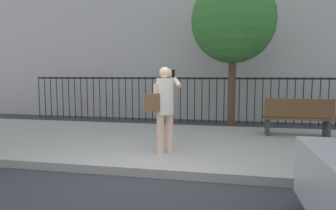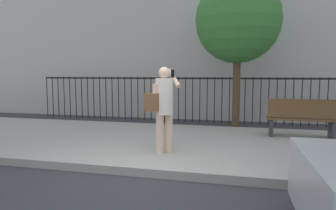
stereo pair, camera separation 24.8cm
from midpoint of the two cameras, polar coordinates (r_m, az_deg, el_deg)
ground_plane at (r=5.10m, az=-5.67°, el=-13.59°), size 60.00×60.00×0.00m
sidewalk at (r=7.13m, az=-0.41°, el=-7.28°), size 28.00×4.40×0.15m
iron_fence at (r=10.61m, az=3.73°, el=2.21°), size 12.03×0.04×1.60m
pedestrian_on_phone at (r=5.83m, az=-2.03°, el=0.29°), size 0.70×0.67×1.69m
street_bench at (r=8.06m, az=22.54°, el=-2.04°), size 1.60×0.45×0.95m
street_tree_near at (r=9.45m, az=11.50°, el=15.30°), size 2.52×2.52×4.54m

